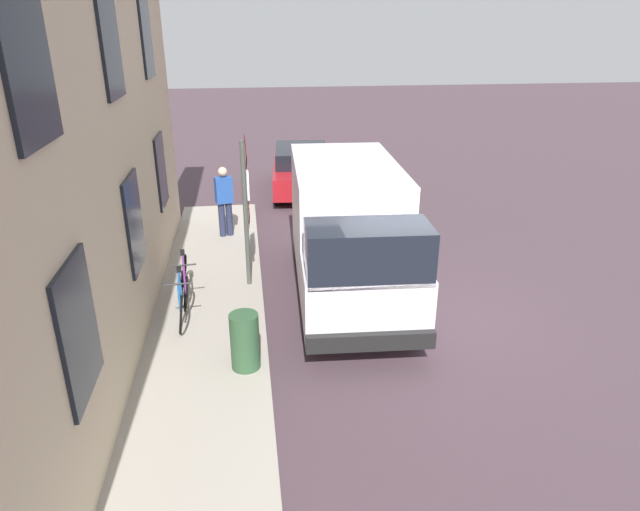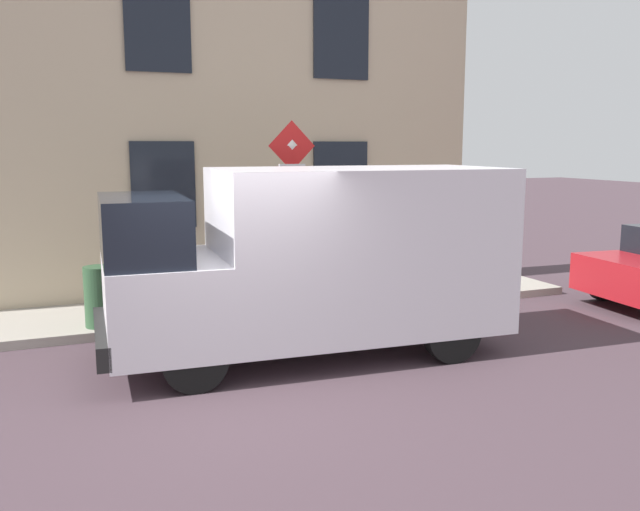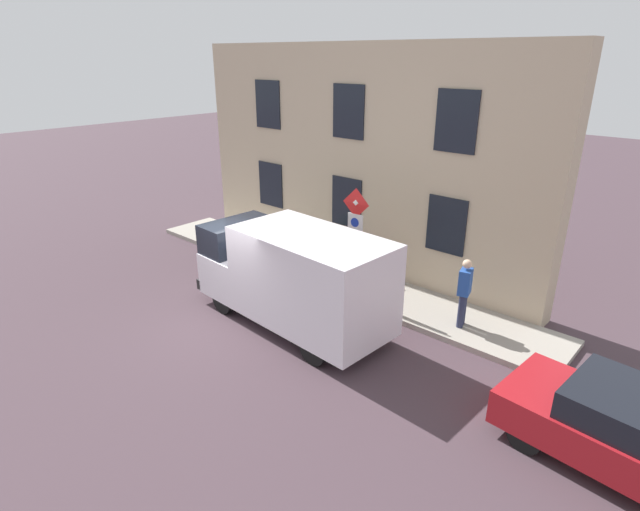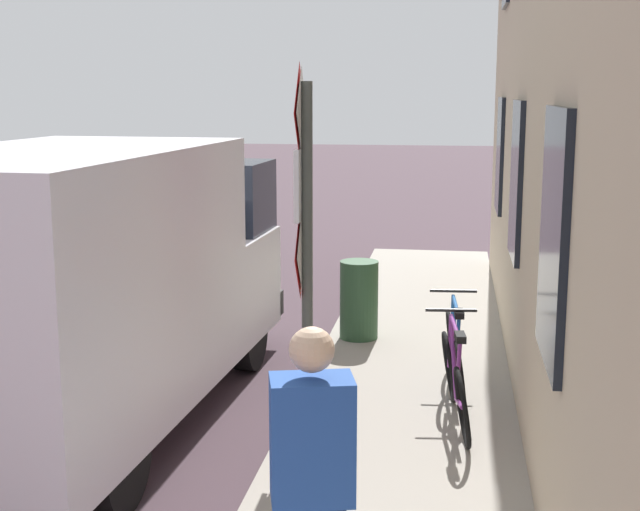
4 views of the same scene
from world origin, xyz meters
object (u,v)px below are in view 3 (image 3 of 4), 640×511
(bicycle_purple, at_px, (368,267))
(litter_bin, at_px, (280,254))
(sign_post_stacked, at_px, (355,233))
(parked_hatchback, at_px, (638,435))
(delivery_van, at_px, (294,275))
(bicycle_blue, at_px, (347,260))
(pedestrian, at_px, (464,291))

(bicycle_purple, bearing_deg, litter_bin, 17.53)
(sign_post_stacked, xyz_separation_m, parked_hatchback, (-1.76, -7.02, -1.27))
(delivery_van, height_order, bicycle_blue, delivery_van)
(bicycle_blue, bearing_deg, parked_hatchback, 155.63)
(delivery_van, height_order, bicycle_purple, delivery_van)
(parked_hatchback, bearing_deg, sign_post_stacked, -9.54)
(delivery_van, bearing_deg, pedestrian, -139.62)
(delivery_van, relative_size, bicycle_purple, 3.16)
(sign_post_stacked, bearing_deg, pedestrian, -79.07)
(delivery_van, distance_m, parked_hatchback, 7.39)
(litter_bin, bearing_deg, bicycle_purple, -66.22)
(pedestrian, bearing_deg, delivery_van, -157.21)
(bicycle_purple, distance_m, litter_bin, 2.74)
(sign_post_stacked, relative_size, delivery_van, 0.54)
(bicycle_purple, height_order, litter_bin, litter_bin)
(delivery_van, bearing_deg, parked_hatchback, -175.89)
(delivery_van, bearing_deg, bicycle_blue, -71.04)
(bicycle_purple, distance_m, bicycle_blue, 0.78)
(parked_hatchback, bearing_deg, litter_bin, -6.28)
(sign_post_stacked, distance_m, bicycle_blue, 2.31)
(sign_post_stacked, bearing_deg, delivery_van, 169.70)
(delivery_van, relative_size, litter_bin, 6.03)
(parked_hatchback, xyz_separation_m, litter_bin, (1.91, 10.00, -0.14))
(sign_post_stacked, distance_m, parked_hatchback, 7.35)
(parked_hatchback, distance_m, pedestrian, 4.76)
(bicycle_purple, bearing_deg, pedestrian, 161.96)
(pedestrian, bearing_deg, parked_hatchback, -43.74)
(parked_hatchback, height_order, bicycle_purple, parked_hatchback)
(bicycle_purple, bearing_deg, bicycle_blue, -6.27)
(litter_bin, bearing_deg, delivery_van, -128.02)
(bicycle_purple, xyz_separation_m, pedestrian, (-0.70, -3.34, 0.56))
(sign_post_stacked, height_order, pedestrian, sign_post_stacked)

